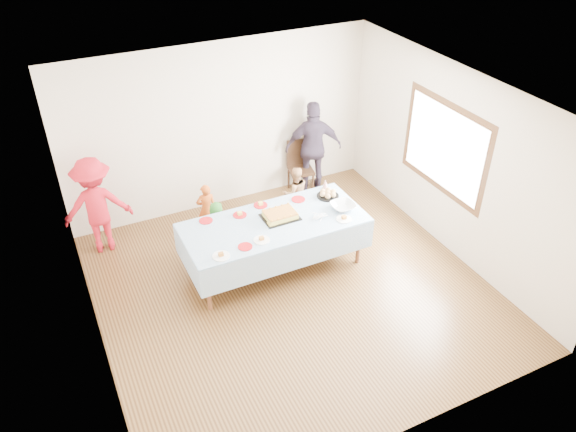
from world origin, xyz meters
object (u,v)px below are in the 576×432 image
(party_table, at_px, (274,225))
(adult_left, at_px, (97,206))
(birthday_cake, at_px, (280,215))
(dining_chair, at_px, (300,164))

(party_table, xyz_separation_m, adult_left, (-2.09, 1.52, 0.02))
(party_table, bearing_deg, birthday_cake, 25.49)
(birthday_cake, xyz_separation_m, adult_left, (-2.21, 1.47, -0.08))
(party_table, distance_m, birthday_cake, 0.16)
(party_table, relative_size, adult_left, 1.68)
(party_table, xyz_separation_m, birthday_cake, (0.12, 0.06, 0.10))
(party_table, bearing_deg, adult_left, 143.91)
(birthday_cake, distance_m, dining_chair, 2.08)
(birthday_cake, relative_size, adult_left, 0.33)
(dining_chair, bearing_deg, adult_left, -164.77)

